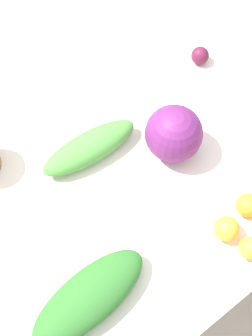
% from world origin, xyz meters
% --- Properties ---
extents(ground_plane, '(8.00, 8.00, 0.00)m').
position_xyz_m(ground_plane, '(0.00, 0.00, 0.00)').
color(ground_plane, '#B2A899').
extents(dining_table, '(1.16, 1.06, 0.77)m').
position_xyz_m(dining_table, '(0.00, 0.00, 0.67)').
color(dining_table, silver).
rests_on(dining_table, ground_plane).
extents(cabbage_purple, '(0.19, 0.19, 0.19)m').
position_xyz_m(cabbage_purple, '(0.17, -0.02, 0.87)').
color(cabbage_purple, '#6B2366').
rests_on(cabbage_purple, dining_table).
extents(greens_bunch_beet_tops, '(0.35, 0.13, 0.08)m').
position_xyz_m(greens_bunch_beet_tops, '(-0.06, 0.12, 0.81)').
color(greens_bunch_beet_tops, '#4C933D').
rests_on(greens_bunch_beet_tops, dining_table).
extents(greens_bunch_scallion, '(0.38, 0.18, 0.09)m').
position_xyz_m(greens_bunch_scallion, '(-0.33, -0.27, 0.82)').
color(greens_bunch_scallion, '#2D6B28').
rests_on(greens_bunch_scallion, dining_table).
extents(beet_root, '(0.07, 0.07, 0.07)m').
position_xyz_m(beet_root, '(0.50, 0.20, 0.81)').
color(beet_root, '#5B1933').
rests_on(beet_root, dining_table).
extents(orange_0, '(0.07, 0.07, 0.07)m').
position_xyz_m(orange_0, '(0.21, -0.34, 0.81)').
color(orange_0, orange).
rests_on(orange_0, dining_table).
extents(orange_3, '(0.08, 0.08, 0.08)m').
position_xyz_m(orange_3, '(0.11, -0.35, 0.81)').
color(orange_3, '#F9A833').
rests_on(orange_3, dining_table).
extents(orange_4, '(0.07, 0.07, 0.07)m').
position_xyz_m(orange_4, '(0.13, -0.44, 0.81)').
color(orange_4, '#F9A833').
rests_on(orange_4, dining_table).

